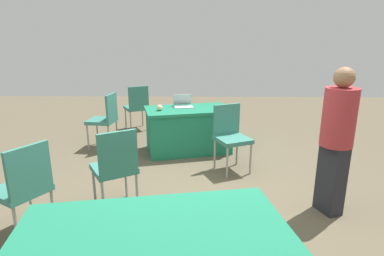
{
  "coord_description": "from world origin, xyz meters",
  "views": [
    {
      "loc": [
        0.0,
        3.32,
        1.89
      ],
      "look_at": [
        0.06,
        -0.16,
        0.9
      ],
      "focal_mm": 29.67,
      "sensor_mm": 36.0,
      "label": 1
    }
  ],
  "objects_px": {
    "chair_near_front": "(115,165)",
    "laptop_silver": "(183,105)",
    "table_foreground": "(188,130)",
    "chair_aisle": "(231,133)",
    "scissors_red": "(220,107)",
    "chair_tucked_right": "(24,185)",
    "person_presenter": "(337,135)",
    "chair_by_pillar": "(137,105)",
    "yarn_ball": "(160,108)",
    "chair_tucked_left": "(105,117)"
  },
  "relations": [
    {
      "from": "chair_aisle",
      "to": "table_foreground",
      "type": "bearing_deg",
      "value": -75.77
    },
    {
      "from": "chair_aisle",
      "to": "laptop_silver",
      "type": "bearing_deg",
      "value": -76.11
    },
    {
      "from": "person_presenter",
      "to": "laptop_silver",
      "type": "bearing_deg",
      "value": -161.71
    },
    {
      "from": "person_presenter",
      "to": "yarn_ball",
      "type": "distance_m",
      "value": 2.77
    },
    {
      "from": "chair_near_front",
      "to": "person_presenter",
      "type": "height_order",
      "value": "person_presenter"
    },
    {
      "from": "chair_tucked_left",
      "to": "person_presenter",
      "type": "height_order",
      "value": "person_presenter"
    },
    {
      "from": "table_foreground",
      "to": "chair_tucked_left",
      "type": "xyz_separation_m",
      "value": [
        1.45,
        -0.13,
        0.19
      ]
    },
    {
      "from": "person_presenter",
      "to": "scissors_red",
      "type": "bearing_deg",
      "value": -172.72
    },
    {
      "from": "chair_tucked_right",
      "to": "laptop_silver",
      "type": "distance_m",
      "value": 2.99
    },
    {
      "from": "chair_aisle",
      "to": "chair_by_pillar",
      "type": "height_order",
      "value": "chair_aisle"
    },
    {
      "from": "chair_tucked_left",
      "to": "chair_near_front",
      "type": "bearing_deg",
      "value": -154.23
    },
    {
      "from": "chair_tucked_right",
      "to": "scissors_red",
      "type": "bearing_deg",
      "value": -7.88
    },
    {
      "from": "table_foreground",
      "to": "chair_by_pillar",
      "type": "height_order",
      "value": "chair_by_pillar"
    },
    {
      "from": "table_foreground",
      "to": "scissors_red",
      "type": "distance_m",
      "value": 0.66
    },
    {
      "from": "yarn_ball",
      "to": "chair_near_front",
      "type": "bearing_deg",
      "value": 81.47
    },
    {
      "from": "table_foreground",
      "to": "scissors_red",
      "type": "height_order",
      "value": "scissors_red"
    },
    {
      "from": "chair_near_front",
      "to": "scissors_red",
      "type": "bearing_deg",
      "value": 27.3
    },
    {
      "from": "table_foreground",
      "to": "person_presenter",
      "type": "xyz_separation_m",
      "value": [
        -1.64,
        1.98,
        0.52
      ]
    },
    {
      "from": "chair_near_front",
      "to": "chair_by_pillar",
      "type": "height_order",
      "value": "chair_near_front"
    },
    {
      "from": "chair_aisle",
      "to": "laptop_silver",
      "type": "distance_m",
      "value": 1.2
    },
    {
      "from": "chair_near_front",
      "to": "table_foreground",
      "type": "bearing_deg",
      "value": 38.65
    },
    {
      "from": "table_foreground",
      "to": "person_presenter",
      "type": "bearing_deg",
      "value": 129.56
    },
    {
      "from": "chair_near_front",
      "to": "scissors_red",
      "type": "xyz_separation_m",
      "value": [
        -1.27,
        -2.08,
        0.19
      ]
    },
    {
      "from": "chair_tucked_right",
      "to": "yarn_ball",
      "type": "xyz_separation_m",
      "value": [
        -1.02,
        -2.35,
        0.24
      ]
    },
    {
      "from": "chair_aisle",
      "to": "person_presenter",
      "type": "height_order",
      "value": "person_presenter"
    },
    {
      "from": "chair_tucked_left",
      "to": "chair_aisle",
      "type": "height_order",
      "value": "chair_tucked_left"
    },
    {
      "from": "chair_tucked_left",
      "to": "chair_tucked_right",
      "type": "bearing_deg",
      "value": -173.25
    },
    {
      "from": "laptop_silver",
      "to": "yarn_ball",
      "type": "height_order",
      "value": "laptop_silver"
    },
    {
      "from": "table_foreground",
      "to": "chair_by_pillar",
      "type": "relative_size",
      "value": 1.66
    },
    {
      "from": "scissors_red",
      "to": "chair_tucked_left",
      "type": "bearing_deg",
      "value": -48.96
    },
    {
      "from": "table_foreground",
      "to": "chair_near_front",
      "type": "height_order",
      "value": "chair_near_front"
    },
    {
      "from": "chair_tucked_right",
      "to": "person_presenter",
      "type": "distance_m",
      "value": 3.18
    },
    {
      "from": "table_foreground",
      "to": "laptop_silver",
      "type": "xyz_separation_m",
      "value": [
        0.09,
        -0.12,
        0.41
      ]
    },
    {
      "from": "chair_tucked_right",
      "to": "chair_near_front",
      "type": "bearing_deg",
      "value": -25.8
    },
    {
      "from": "table_foreground",
      "to": "scissors_red",
      "type": "bearing_deg",
      "value": -173.05
    },
    {
      "from": "table_foreground",
      "to": "person_presenter",
      "type": "height_order",
      "value": "person_presenter"
    },
    {
      "from": "chair_by_pillar",
      "to": "scissors_red",
      "type": "distance_m",
      "value": 2.05
    },
    {
      "from": "person_presenter",
      "to": "laptop_silver",
      "type": "distance_m",
      "value": 2.72
    },
    {
      "from": "table_foreground",
      "to": "chair_aisle",
      "type": "relative_size",
      "value": 1.62
    },
    {
      "from": "person_presenter",
      "to": "laptop_silver",
      "type": "height_order",
      "value": "person_presenter"
    },
    {
      "from": "chair_near_front",
      "to": "person_presenter",
      "type": "xyz_separation_m",
      "value": [
        -2.37,
        -0.04,
        0.34
      ]
    },
    {
      "from": "chair_tucked_left",
      "to": "chair_tucked_right",
      "type": "xyz_separation_m",
      "value": [
        0.02,
        2.65,
        -0.01
      ]
    },
    {
      "from": "table_foreground",
      "to": "chair_tucked_right",
      "type": "relative_size",
      "value": 1.62
    },
    {
      "from": "table_foreground",
      "to": "chair_tucked_left",
      "type": "relative_size",
      "value": 1.61
    },
    {
      "from": "chair_near_front",
      "to": "chair_aisle",
      "type": "bearing_deg",
      "value": 9.85
    },
    {
      "from": "chair_near_front",
      "to": "chair_tucked_right",
      "type": "bearing_deg",
      "value": -177.11
    },
    {
      "from": "chair_by_pillar",
      "to": "person_presenter",
      "type": "bearing_deg",
      "value": -77.85
    },
    {
      "from": "chair_tucked_left",
      "to": "scissors_red",
      "type": "bearing_deg",
      "value": -84.5
    },
    {
      "from": "chair_near_front",
      "to": "laptop_silver",
      "type": "bearing_deg",
      "value": 41.75
    },
    {
      "from": "chair_tucked_left",
      "to": "yarn_ball",
      "type": "height_order",
      "value": "chair_tucked_left"
    }
  ]
}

